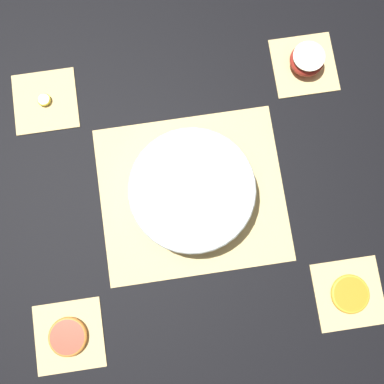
# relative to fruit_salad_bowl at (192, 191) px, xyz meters

# --- Properties ---
(ground_plane) EXTENTS (6.00, 6.00, 0.00)m
(ground_plane) POSITION_rel_fruit_salad_bowl_xyz_m (-0.00, 0.00, -0.05)
(ground_plane) COLOR black
(bamboo_mat_center) EXTENTS (0.40, 0.35, 0.01)m
(bamboo_mat_center) POSITION_rel_fruit_salad_bowl_xyz_m (-0.00, 0.00, -0.04)
(bamboo_mat_center) COLOR #D6B775
(bamboo_mat_center) RESTS_ON ground_plane
(coaster_mat_near_left) EXTENTS (0.14, 0.14, 0.01)m
(coaster_mat_near_left) POSITION_rel_fruit_salad_bowl_xyz_m (-0.30, -0.26, -0.04)
(coaster_mat_near_left) COLOR #D6B775
(coaster_mat_near_left) RESTS_ON ground_plane
(coaster_mat_near_right) EXTENTS (0.14, 0.14, 0.01)m
(coaster_mat_near_right) POSITION_rel_fruit_salad_bowl_xyz_m (0.30, -0.26, -0.04)
(coaster_mat_near_right) COLOR #D6B775
(coaster_mat_near_right) RESTS_ON ground_plane
(coaster_mat_far_left) EXTENTS (0.14, 0.14, 0.01)m
(coaster_mat_far_left) POSITION_rel_fruit_salad_bowl_xyz_m (-0.30, 0.26, -0.04)
(coaster_mat_far_left) COLOR #D6B775
(coaster_mat_far_left) RESTS_ON ground_plane
(coaster_mat_far_right) EXTENTS (0.14, 0.14, 0.01)m
(coaster_mat_far_right) POSITION_rel_fruit_salad_bowl_xyz_m (0.30, 0.26, -0.04)
(coaster_mat_far_right) COLOR #D6B775
(coaster_mat_far_right) RESTS_ON ground_plane
(fruit_salad_bowl) EXTENTS (0.27, 0.27, 0.07)m
(fruit_salad_bowl) POSITION_rel_fruit_salad_bowl_xyz_m (0.00, 0.00, 0.00)
(fruit_salad_bowl) COLOR silver
(fruit_salad_bowl) RESTS_ON bamboo_mat_center
(apple_half) EXTENTS (0.08, 0.08, 0.04)m
(apple_half) POSITION_rel_fruit_salad_bowl_xyz_m (-0.30, -0.26, -0.02)
(apple_half) COLOR #B72D23
(apple_half) RESTS_ON coaster_mat_near_left
(orange_slice_whole) EXTENTS (0.08, 0.08, 0.01)m
(orange_slice_whole) POSITION_rel_fruit_salad_bowl_xyz_m (-0.30, 0.26, -0.03)
(orange_slice_whole) COLOR orange
(orange_slice_whole) RESTS_ON coaster_mat_far_left
(banana_coin_single) EXTENTS (0.03, 0.03, 0.01)m
(banana_coin_single) POSITION_rel_fruit_salad_bowl_xyz_m (0.30, -0.26, -0.04)
(banana_coin_single) COLOR #F4EABC
(banana_coin_single) RESTS_ON coaster_mat_near_right
(grapefruit_slice) EXTENTS (0.08, 0.08, 0.01)m
(grapefruit_slice) POSITION_rel_fruit_salad_bowl_xyz_m (0.30, 0.26, -0.03)
(grapefruit_slice) COLOR red
(grapefruit_slice) RESTS_ON coaster_mat_far_right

